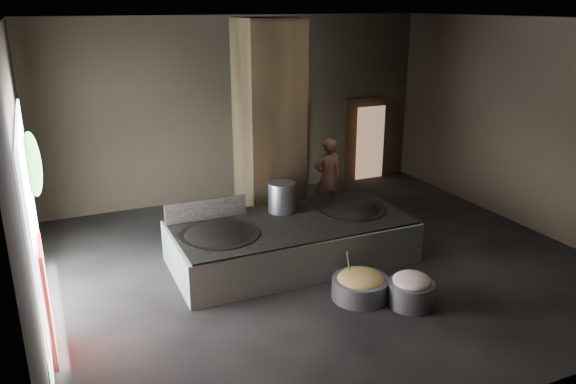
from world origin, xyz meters
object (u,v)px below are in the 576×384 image
veg_basin (360,288)px  cook (328,177)px  wok_left (219,238)px  stock_pot (282,197)px  hearth_platform (291,242)px  meat_basin (411,294)px  wok_right (351,213)px

veg_basin → cook: bearing=70.1°
wok_left → cook: bearing=31.0°
wok_left → stock_pot: (1.50, 0.60, 0.38)m
veg_basin → hearth_platform: bearing=104.4°
stock_pot → meat_basin: (1.05, -2.90, -0.92)m
wok_right → stock_pot: size_ratio=2.25×
wok_left → wok_right: (2.80, 0.10, 0.00)m
veg_basin → meat_basin: meat_basin is taller
stock_pot → veg_basin: size_ratio=0.61×
stock_pot → cook: size_ratio=0.32×
wok_right → meat_basin: 2.48m
wok_left → cook: 3.80m
wok_left → veg_basin: (1.91, -1.75, -0.57)m
hearth_platform → meat_basin: bearing=-64.3°
stock_pot → meat_basin: bearing=-70.2°
hearth_platform → cook: cook is taller
cook → veg_basin: 4.01m
wok_left → wok_right: 2.80m
hearth_platform → wok_right: 1.40m
veg_basin → stock_pot: bearing=99.9°
wok_left → stock_pot: 1.66m
hearth_platform → wok_left: 1.49m
hearth_platform → wok_left: (-1.45, -0.05, 0.35)m
hearth_platform → wok_left: wok_left is taller
hearth_platform → cook: (1.81, 1.90, 0.53)m
stock_pot → cook: 2.23m
meat_basin → wok_left: bearing=137.9°
hearth_platform → stock_pot: size_ratio=7.67×
cook → hearth_platform: bearing=48.9°
wok_right → meat_basin: size_ratio=1.76×
hearth_platform → meat_basin: size_ratio=5.99×
wok_right → cook: 1.92m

